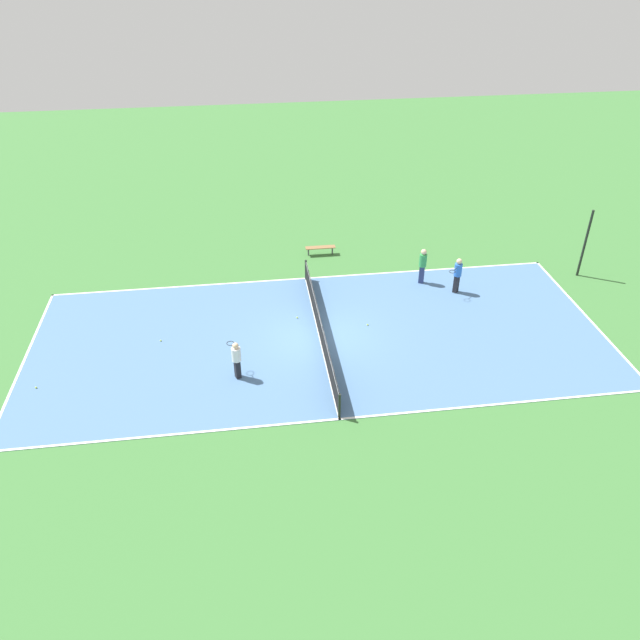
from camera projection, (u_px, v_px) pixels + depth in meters
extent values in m
plane|color=#3D7538|center=(320.00, 338.00, 26.73)|extent=(80.00, 80.00, 0.00)
cube|color=#4C729E|center=(320.00, 337.00, 26.72)|extent=(10.54, 24.42, 0.02)
cube|color=white|center=(306.00, 278.00, 31.05)|extent=(0.10, 24.42, 0.00)
cube|color=white|center=(340.00, 419.00, 22.39)|extent=(0.10, 24.42, 0.00)
cube|color=white|center=(24.00, 360.00, 25.34)|extent=(10.54, 0.10, 0.00)
cube|color=white|center=(587.00, 316.00, 28.10)|extent=(10.54, 0.10, 0.00)
cube|color=white|center=(320.00, 337.00, 26.72)|extent=(10.54, 0.10, 0.00)
cylinder|color=black|center=(306.00, 270.00, 30.68)|extent=(0.10, 0.10, 1.06)
cylinder|color=black|center=(339.00, 406.00, 22.18)|extent=(0.10, 0.10, 1.06)
cube|color=black|center=(320.00, 327.00, 26.44)|extent=(10.24, 0.03, 1.01)
cube|color=white|center=(320.00, 318.00, 26.18)|extent=(10.24, 0.04, 0.06)
cube|color=olive|center=(320.00, 247.00, 33.02)|extent=(0.36, 1.59, 0.04)
cylinder|color=#4C4C51|center=(308.00, 252.00, 33.07)|extent=(0.08, 0.08, 0.41)
cylinder|color=#4C4C51|center=(332.00, 250.00, 33.22)|extent=(0.08, 0.08, 0.41)
cube|color=navy|center=(422.00, 274.00, 30.45)|extent=(0.28, 0.31, 0.90)
cylinder|color=green|center=(423.00, 260.00, 30.03)|extent=(0.46, 0.46, 0.63)
sphere|color=beige|center=(424.00, 252.00, 29.78)|extent=(0.27, 0.27, 0.27)
cube|color=black|center=(238.00, 369.00, 24.20)|extent=(0.30, 0.27, 0.81)
cylinder|color=white|center=(236.00, 354.00, 23.82)|extent=(0.46, 0.46, 0.57)
sphere|color=beige|center=(235.00, 346.00, 23.60)|extent=(0.24, 0.24, 0.24)
cylinder|color=#262626|center=(233.00, 347.00, 23.98)|extent=(0.27, 0.12, 0.03)
torus|color=black|center=(230.00, 343.00, 24.19)|extent=(0.39, 0.39, 0.02)
cube|color=black|center=(456.00, 284.00, 29.69)|extent=(0.32, 0.32, 0.89)
cylinder|color=blue|center=(458.00, 270.00, 29.28)|extent=(0.51, 0.51, 0.62)
sphere|color=beige|center=(459.00, 261.00, 29.03)|extent=(0.27, 0.27, 0.27)
cylinder|color=#262626|center=(455.00, 269.00, 28.98)|extent=(0.22, 0.22, 0.03)
torus|color=black|center=(452.00, 272.00, 28.80)|extent=(0.43, 0.43, 0.02)
sphere|color=#CCE033|center=(161.00, 341.00, 26.44)|extent=(0.07, 0.07, 0.07)
sphere|color=#CCE033|center=(368.00, 325.00, 27.46)|extent=(0.07, 0.07, 0.07)
sphere|color=#CCE033|center=(36.00, 387.00, 23.82)|extent=(0.07, 0.07, 0.07)
sphere|color=#CCE033|center=(297.00, 318.00, 27.96)|extent=(0.07, 0.07, 0.07)
cylinder|color=black|center=(585.00, 244.00, 30.40)|extent=(0.12, 0.12, 3.50)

